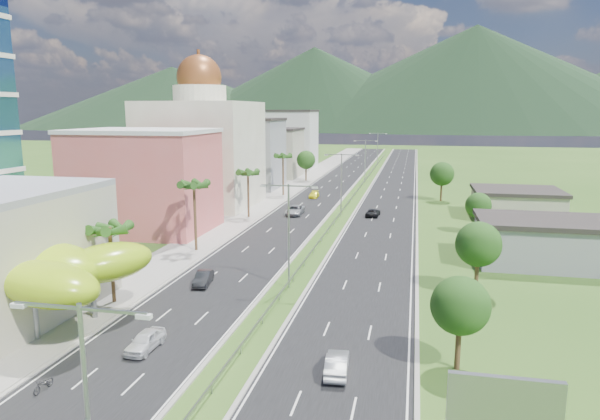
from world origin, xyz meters
The scene contains 36 objects.
ground centered at (0.00, 0.00, 0.00)m, with size 500.00×500.00×0.00m, color #2D5119.
road_left centered at (-7.50, 90.00, 0.02)m, with size 11.00×260.00×0.04m, color black.
road_right centered at (7.50, 90.00, 0.02)m, with size 11.00×260.00×0.04m, color black.
sidewalk_left centered at (-17.00, 90.00, 0.06)m, with size 7.00×260.00×0.12m, color gray.
median_guardrail centered at (0.00, 71.99, 0.62)m, with size 0.10×216.06×0.76m.
streetlight_median_a centered at (0.00, -25.00, 6.75)m, with size 6.04×0.25×11.00m.
streetlight_median_b centered at (0.00, 10.00, 6.75)m, with size 6.04×0.25×11.00m.
streetlight_median_c centered at (0.00, 50.00, 6.75)m, with size 6.04×0.25×11.00m.
streetlight_median_d centered at (0.00, 95.00, 6.75)m, with size 6.04×0.25×11.00m.
streetlight_median_e centered at (0.00, 140.00, 6.75)m, with size 6.04×0.25×11.00m.
lime_canopy centered at (-20.00, -4.00, 4.99)m, with size 18.00×15.00×7.40m.
pink_shophouse centered at (-28.00, 32.00, 7.50)m, with size 20.00×15.00×15.00m, color #DA5C59.
domed_building centered at (-28.00, 55.00, 11.35)m, with size 20.00×20.00×28.70m.
midrise_grey centered at (-27.00, 80.00, 8.00)m, with size 16.00×15.00×16.00m, color gray.
midrise_beige centered at (-27.00, 102.00, 6.50)m, with size 16.00×15.00×13.00m, color #AAA48C.
midrise_white centered at (-27.00, 125.00, 9.00)m, with size 16.00×15.00×18.00m, color silver.
billboard centered at (17.00, -18.00, 4.42)m, with size 5.20×0.35×6.20m.
shed_near centered at (28.00, 25.00, 2.50)m, with size 15.00×10.00×5.00m, color gray.
shed_far centered at (30.00, 55.00, 2.20)m, with size 14.00×12.00×4.40m, color #AAA48C.
palm_tree_b centered at (-15.50, 2.00, 7.06)m, with size 3.60×3.60×8.10m.
palm_tree_c centered at (-15.50, 22.00, 8.50)m, with size 3.60×3.60×9.60m.
palm_tree_d centered at (-15.50, 45.00, 7.54)m, with size 3.60×3.60×8.60m.
palm_tree_e centered at (-15.50, 70.00, 8.31)m, with size 3.60×3.60×9.40m.
leafy_tree_lfar centered at (-15.50, 95.00, 5.58)m, with size 4.90×4.90×8.05m.
leafy_tree_ra centered at (16.00, -5.00, 4.78)m, with size 4.20×4.20×6.90m.
leafy_tree_rb centered at (19.00, 12.00, 5.18)m, with size 4.55×4.55×7.47m.
leafy_tree_rc centered at (22.00, 40.00, 4.37)m, with size 3.85×3.85×6.33m.
leafy_tree_rd centered at (18.00, 70.00, 5.58)m, with size 4.90×4.90×8.05m.
mountain_ridge centered at (60.00, 450.00, 0.00)m, with size 860.00×140.00×90.00m, color black, non-canonical shape.
car_white_near_left centered at (-7.44, -6.92, 0.77)m, with size 1.72×4.28×1.46m, color silver.
car_dark_left centered at (-9.10, 8.88, 0.75)m, with size 1.50×4.29×1.41m, color black.
car_silver_mid_left centered at (-8.08, 48.83, 0.86)m, with size 2.72×5.90×1.64m, color #929599.
car_yellow_far_left centered at (-8.30, 68.38, 0.69)m, with size 1.82×4.48×1.30m, color yellow.
car_silver_right centered at (7.64, -7.56, 0.76)m, with size 1.53×4.37×1.44m, color #A3A5AB.
car_dark_far_right centered at (5.62, 50.40, 0.69)m, with size 2.15×4.67×1.30m, color black.
motorcycle centered at (-11.00, -14.04, 0.62)m, with size 0.55×1.81×1.16m, color black.
Camera 1 is at (12.47, -42.34, 18.32)m, focal length 32.00 mm.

